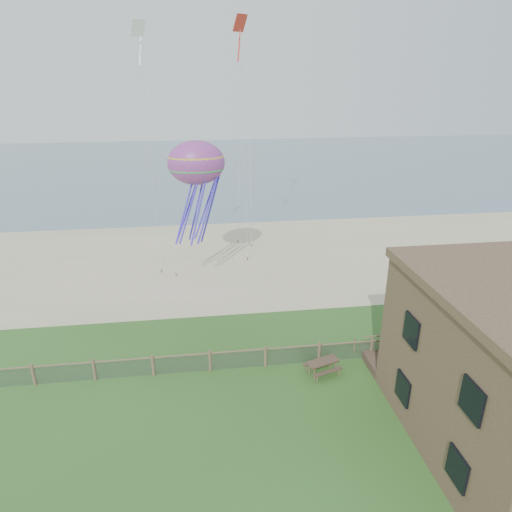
{
  "coord_description": "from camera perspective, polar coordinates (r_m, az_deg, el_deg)",
  "views": [
    {
      "loc": [
        -3.32,
        -14.71,
        14.87
      ],
      "look_at": [
        -0.25,
        8.0,
        5.73
      ],
      "focal_mm": 32.0,
      "sensor_mm": 36.0,
      "label": 1
    }
  ],
  "objects": [
    {
      "name": "kite_red",
      "position": [
        32.39,
        -1.98,
        25.9
      ],
      "size": [
        1.89,
        2.0,
        2.54
      ],
      "primitive_type": null,
      "rotation": [
        0.44,
        0.0,
        0.64
      ],
      "color": "red"
    },
    {
      "name": "octopus_kite",
      "position": [
        31.51,
        -7.32,
        7.98
      ],
      "size": [
        3.82,
        2.8,
        7.59
      ],
      "primitive_type": null,
      "rotation": [
        0.0,
        0.0,
        0.06
      ],
      "color": "#FC2827"
    },
    {
      "name": "ground",
      "position": [
        21.18,
        3.89,
        -22.92
      ],
      "size": [
        160.0,
        160.0,
        0.0
      ],
      "primitive_type": "plane",
      "color": "#2D501B",
      "rests_on": "ground"
    },
    {
      "name": "chainlink_fence",
      "position": [
        25.4,
        1.2,
        -12.59
      ],
      "size": [
        36.2,
        0.2,
        1.25
      ],
      "primitive_type": null,
      "color": "brown",
      "rests_on": "ground"
    },
    {
      "name": "sand_beach",
      "position": [
        39.75,
        -2.35,
        -0.25
      ],
      "size": [
        72.0,
        20.0,
        0.02
      ],
      "primitive_type": "cube",
      "color": "tan",
      "rests_on": "ground"
    },
    {
      "name": "motel_deck",
      "position": [
        29.48,
        27.87,
        -10.83
      ],
      "size": [
        15.0,
        2.0,
        0.5
      ],
      "primitive_type": "cube",
      "color": "#4E362D",
      "rests_on": "ground"
    },
    {
      "name": "ocean",
      "position": [
        82.14,
        -5.36,
        11.21
      ],
      "size": [
        160.0,
        68.0,
        0.02
      ],
      "primitive_type": "cube",
      "color": "slate",
      "rests_on": "ground"
    },
    {
      "name": "picnic_table",
      "position": [
        25.26,
        8.3,
        -13.58
      ],
      "size": [
        2.06,
        1.79,
        0.73
      ],
      "primitive_type": null,
      "rotation": [
        0.0,
        0.0,
        0.32
      ],
      "color": "#4E362D",
      "rests_on": "ground"
    },
    {
      "name": "kite_white",
      "position": [
        30.6,
        -14.43,
        24.88
      ],
      "size": [
        1.63,
        1.83,
        2.22
      ],
      "primitive_type": null,
      "rotation": [
        0.44,
        0.0,
        0.52
      ],
      "color": "white"
    }
  ]
}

